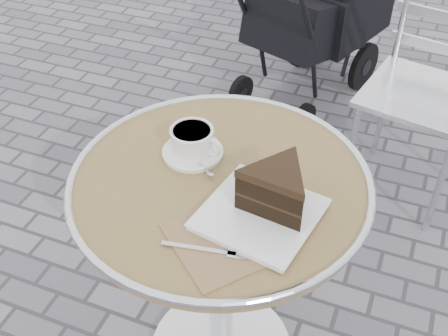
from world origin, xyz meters
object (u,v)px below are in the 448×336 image
at_px(cappuccino_set, 193,144).
at_px(cafe_table, 220,228).
at_px(cake_plate_set, 272,195).
at_px(bistro_chair, 436,62).
at_px(baby_stroller, 316,17).

bearing_deg(cappuccino_set, cafe_table, -26.67).
relative_size(cake_plate_set, bistro_chair, 0.43).
relative_size(cappuccino_set, baby_stroller, 0.16).
distance_m(bistro_chair, baby_stroller, 0.77).
bearing_deg(cappuccino_set, cake_plate_set, -21.95).
xyz_separation_m(cappuccino_set, baby_stroller, (-0.05, 1.52, -0.35)).
distance_m(cake_plate_set, baby_stroller, 1.72).
xyz_separation_m(cake_plate_set, bistro_chair, (0.28, 1.15, -0.23)).
relative_size(cafe_table, baby_stroller, 0.76).
xyz_separation_m(cafe_table, baby_stroller, (-0.15, 1.58, -0.15)).
bearing_deg(bistro_chair, cappuccino_set, -105.71).
relative_size(cafe_table, cappuccino_set, 4.83).
relative_size(cappuccino_set, bistro_chair, 0.17).
xyz_separation_m(cake_plate_set, baby_stroller, (-0.29, 1.65, -0.37)).
bearing_deg(bistro_chair, cafe_table, -100.08).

